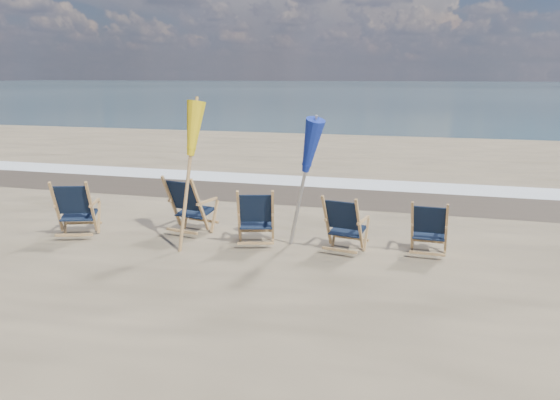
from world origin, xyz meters
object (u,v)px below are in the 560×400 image
(beach_chair_4, at_px, (446,230))
(umbrella_yellow, at_px, (186,136))
(beach_chair_0, at_px, (92,209))
(beach_chair_3, at_px, (359,227))
(beach_chair_2, at_px, (273,218))
(umbrella_blue, at_px, (302,147))
(beach_chair_1, at_px, (200,208))

(beach_chair_4, bearing_deg, umbrella_yellow, 11.00)
(beach_chair_0, relative_size, beach_chair_3, 1.09)
(beach_chair_2, bearing_deg, umbrella_yellow, 3.40)
(beach_chair_2, distance_m, umbrella_blue, 1.25)
(beach_chair_3, distance_m, beach_chair_4, 1.31)
(beach_chair_2, bearing_deg, beach_chair_0, -9.01)
(beach_chair_1, relative_size, beach_chair_4, 1.19)
(beach_chair_0, bearing_deg, beach_chair_2, 167.46)
(beach_chair_1, relative_size, umbrella_yellow, 0.45)
(beach_chair_0, distance_m, beach_chair_4, 5.82)
(beach_chair_4, height_order, umbrella_yellow, umbrella_yellow)
(beach_chair_4, xyz_separation_m, umbrella_blue, (-2.23, -0.11, 1.20))
(beach_chair_2, relative_size, umbrella_yellow, 0.42)
(beach_chair_1, relative_size, umbrella_blue, 0.49)
(beach_chair_3, distance_m, umbrella_blue, 1.52)
(umbrella_yellow, bearing_deg, beach_chair_2, 19.42)
(umbrella_blue, bearing_deg, beach_chair_0, -173.58)
(beach_chair_0, relative_size, umbrella_yellow, 0.44)
(umbrella_yellow, distance_m, umbrella_blue, 1.81)
(beach_chair_0, relative_size, beach_chair_1, 0.97)
(beach_chair_3, xyz_separation_m, umbrella_blue, (-0.95, 0.13, 1.18))
(beach_chair_0, height_order, beach_chair_4, beach_chair_0)
(umbrella_yellow, bearing_deg, beach_chair_0, 177.90)
(beach_chair_2, height_order, beach_chair_4, beach_chair_2)
(beach_chair_0, height_order, umbrella_yellow, umbrella_yellow)
(beach_chair_1, height_order, umbrella_blue, umbrella_blue)
(beach_chair_3, bearing_deg, beach_chair_0, 14.46)
(beach_chair_0, bearing_deg, beach_chair_3, 163.88)
(beach_chair_1, bearing_deg, beach_chair_2, -175.00)
(beach_chair_2, height_order, beach_chair_3, beach_chair_2)
(beach_chair_3, height_order, beach_chair_4, beach_chair_3)
(beach_chair_1, xyz_separation_m, beach_chair_3, (2.76, -0.27, -0.06))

